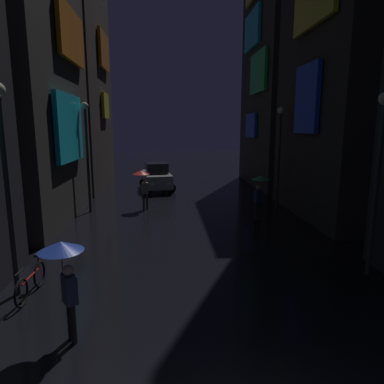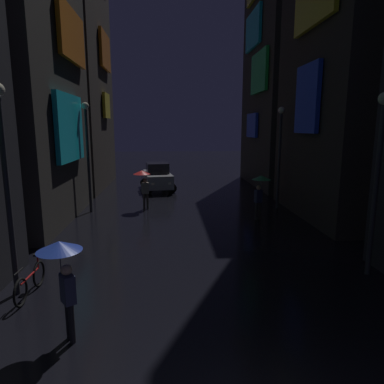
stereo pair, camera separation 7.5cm
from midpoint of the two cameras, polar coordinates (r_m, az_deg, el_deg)
building_left_mid at (r=17.78m, az=-26.70°, el=14.96°), size 4.25×8.40×12.01m
building_left_far at (r=27.02m, az=-19.64°, el=21.78°), size 4.25×8.76×19.60m
building_right_far at (r=27.32m, az=14.61°, el=19.56°), size 4.25×8.64×17.38m
pedestrian_midstreet_left_green at (r=16.50m, az=11.14°, el=1.16°), size 0.90×0.90×2.12m
pedestrian_near_crossing_red at (r=18.33m, az=-8.36°, el=2.19°), size 0.90×0.90×2.12m
pedestrian_midstreet_centre_blue at (r=7.47m, az=-20.85°, el=-11.08°), size 0.90×0.90×2.12m
bicycle_parked_at_storefront at (r=10.16m, az=-25.43°, el=-13.35°), size 0.16×1.82×0.96m
car_distant at (r=24.18m, az=-6.00°, el=2.52°), size 2.65×4.32×1.92m
streetlamp_left_far at (r=18.19m, az=-17.24°, el=7.51°), size 0.36×0.36×5.58m
streetlamp_right_near at (r=11.09m, az=28.48°, el=4.18°), size 0.36×0.36×5.31m
streetlamp_left_near at (r=9.66m, az=-28.87°, el=3.68°), size 0.36×0.36×5.41m
streetlamp_right_far at (r=18.92m, az=14.23°, el=7.49°), size 0.36×0.36×5.41m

